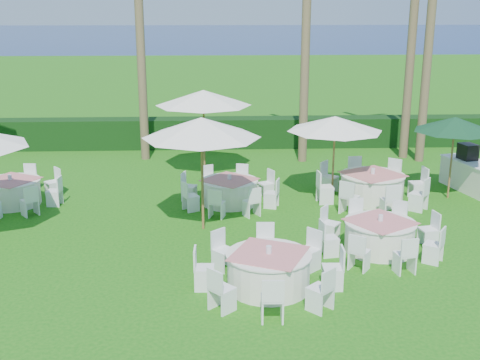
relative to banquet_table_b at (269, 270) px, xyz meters
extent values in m
plane|color=#145E10|center=(-1.42, 0.99, -0.41)|extent=(120.00, 120.00, 0.00)
cube|color=black|center=(-1.42, 12.99, 0.19)|extent=(34.00, 1.00, 1.20)
plane|color=#082352|center=(-1.42, 102.99, -0.41)|extent=(260.00, 260.00, 0.00)
cylinder|color=white|center=(0.00, 0.00, -0.04)|extent=(1.69, 1.69, 0.73)
cylinder|color=white|center=(0.00, 0.00, 0.34)|extent=(1.76, 1.76, 0.03)
cube|color=#CF7170|center=(0.00, 0.00, 0.36)|extent=(1.81, 1.81, 0.01)
cylinder|color=silver|center=(0.00, 0.00, 0.45)|extent=(0.12, 0.12, 0.16)
cube|color=white|center=(0.97, 0.90, 0.03)|extent=(0.58, 0.58, 0.88)
cube|color=white|center=(0.05, 1.32, 0.03)|extent=(0.43, 0.43, 0.88)
cube|color=white|center=(-0.90, 0.97, 0.03)|extent=(0.58, 0.58, 0.88)
cube|color=white|center=(-1.32, 0.05, 0.03)|extent=(0.43, 0.43, 0.88)
cube|color=white|center=(-0.97, -0.90, 0.03)|extent=(0.58, 0.58, 0.88)
cube|color=white|center=(-0.05, -1.32, 0.03)|extent=(0.43, 0.43, 0.88)
cube|color=white|center=(0.90, -0.97, 0.03)|extent=(0.58, 0.58, 0.88)
cube|color=white|center=(1.32, -0.05, 0.03)|extent=(0.43, 0.43, 0.88)
cylinder|color=white|center=(2.81, 1.86, -0.05)|extent=(1.62, 1.62, 0.70)
cylinder|color=white|center=(2.81, 1.86, 0.31)|extent=(1.69, 1.69, 0.03)
cube|color=#CF7170|center=(2.81, 1.86, 0.33)|extent=(1.81, 1.81, 0.01)
cylinder|color=silver|center=(2.81, 1.86, 0.42)|extent=(0.11, 0.11, 0.15)
cube|color=white|center=(4.06, 2.08, 0.02)|extent=(0.46, 0.46, 0.85)
cube|color=white|center=(3.54, 2.90, 0.02)|extent=(0.55, 0.55, 0.85)
cube|color=white|center=(2.59, 3.11, 0.02)|extent=(0.46, 0.46, 0.85)
cube|color=white|center=(1.77, 2.59, 0.02)|extent=(0.55, 0.55, 0.85)
cube|color=white|center=(1.56, 1.64, 0.02)|extent=(0.46, 0.46, 0.85)
cube|color=white|center=(2.08, 0.82, 0.02)|extent=(0.55, 0.55, 0.85)
cube|color=white|center=(3.03, 0.61, 0.02)|extent=(0.46, 0.46, 0.85)
cube|color=white|center=(3.85, 1.13, 0.02)|extent=(0.55, 0.55, 0.85)
cylinder|color=white|center=(-7.03, 5.77, -0.05)|extent=(1.64, 1.64, 0.71)
cylinder|color=white|center=(-7.03, 5.77, 0.31)|extent=(1.70, 1.70, 0.03)
cube|color=#CF7170|center=(-7.03, 5.77, 0.34)|extent=(1.79, 1.79, 0.01)
cylinder|color=silver|center=(-7.03, 5.77, 0.42)|extent=(0.11, 0.11, 0.15)
cube|color=white|center=(-6.04, 6.57, 0.02)|extent=(0.56, 0.56, 0.85)
cube|color=white|center=(-6.90, 7.04, 0.02)|extent=(0.44, 0.44, 0.85)
cube|color=white|center=(-6.23, 4.77, 0.02)|extent=(0.56, 0.56, 0.85)
cube|color=white|center=(-5.76, 5.64, 0.02)|extent=(0.44, 0.44, 0.85)
cylinder|color=white|center=(-0.65, 5.57, -0.06)|extent=(1.61, 1.61, 0.70)
cylinder|color=white|center=(-0.65, 5.57, 0.30)|extent=(1.68, 1.68, 0.03)
cube|color=#CF7170|center=(-0.65, 5.57, 0.33)|extent=(1.83, 1.83, 0.01)
cylinder|color=silver|center=(-0.65, 5.57, 0.41)|extent=(0.11, 0.11, 0.15)
cube|color=white|center=(0.47, 6.14, 0.01)|extent=(0.53, 0.53, 0.84)
cube|color=white|center=(-0.26, 6.77, 0.01)|extent=(0.49, 0.49, 0.84)
cube|color=white|center=(-1.22, 6.69, 0.01)|extent=(0.53, 0.53, 0.84)
cube|color=white|center=(-1.85, 5.95, 0.01)|extent=(0.49, 0.49, 0.84)
cube|color=white|center=(-1.77, 4.99, 0.01)|extent=(0.53, 0.53, 0.84)
cube|color=white|center=(-1.03, 4.37, 0.01)|extent=(0.49, 0.49, 0.84)
cube|color=white|center=(-0.07, 4.45, 0.01)|extent=(0.53, 0.53, 0.84)
cube|color=white|center=(0.55, 5.18, 0.01)|extent=(0.49, 0.49, 0.84)
cylinder|color=white|center=(3.60, 5.65, -0.01)|extent=(1.84, 1.84, 0.80)
cylinder|color=white|center=(3.60, 5.65, 0.40)|extent=(1.92, 1.92, 0.03)
cube|color=#CF7170|center=(3.60, 5.65, 0.43)|extent=(2.01, 2.01, 0.01)
cylinder|color=silver|center=(3.60, 5.65, 0.51)|extent=(0.13, 0.13, 0.17)
cube|color=white|center=(5.03, 5.78, 0.07)|extent=(0.49, 0.49, 0.96)
cube|color=white|center=(4.52, 6.75, 0.07)|extent=(0.63, 0.63, 0.96)
cube|color=white|center=(3.46, 7.08, 0.07)|extent=(0.49, 0.49, 0.96)
cube|color=white|center=(2.49, 6.56, 0.07)|extent=(0.63, 0.63, 0.96)
cube|color=white|center=(2.17, 5.51, 0.07)|extent=(0.49, 0.49, 0.96)
cube|color=white|center=(2.68, 4.54, 0.07)|extent=(0.63, 0.63, 0.96)
cube|color=white|center=(3.74, 4.21, 0.07)|extent=(0.49, 0.49, 0.96)
cube|color=white|center=(4.71, 4.73, 0.07)|extent=(0.63, 0.63, 0.96)
cylinder|color=brown|center=(-1.40, 3.51, 1.01)|extent=(0.07, 0.07, 2.84)
cone|color=white|center=(-1.40, 3.51, 2.29)|extent=(3.01, 3.01, 0.51)
sphere|color=brown|center=(-1.40, 3.51, 2.47)|extent=(0.11, 0.11, 0.11)
cylinder|color=brown|center=(-1.42, 8.72, 1.00)|extent=(0.07, 0.07, 2.82)
cone|color=white|center=(-1.42, 8.72, 2.27)|extent=(3.22, 3.22, 0.51)
sphere|color=brown|center=(-1.42, 8.72, 2.45)|extent=(0.11, 0.11, 0.11)
cylinder|color=brown|center=(2.46, 5.91, 0.81)|extent=(0.06, 0.06, 2.42)
cone|color=white|center=(2.46, 5.91, 1.90)|extent=(2.82, 2.82, 0.44)
sphere|color=brown|center=(2.46, 5.91, 2.05)|extent=(0.10, 0.10, 0.10)
cylinder|color=brown|center=(6.00, 5.82, 0.79)|extent=(0.06, 0.06, 2.39)
cone|color=#103C20|center=(6.00, 5.82, 1.87)|extent=(2.40, 2.40, 0.43)
sphere|color=brown|center=(6.00, 5.82, 2.02)|extent=(0.10, 0.10, 0.10)
cube|color=black|center=(6.92, 6.84, 0.78)|extent=(0.57, 0.64, 0.50)
cylinder|color=brown|center=(-3.70, 11.11, 3.82)|extent=(0.32, 0.32, 8.44)
cylinder|color=brown|center=(2.23, 10.54, 5.03)|extent=(0.32, 0.32, 10.87)
cylinder|color=brown|center=(6.63, 10.36, 4.07)|extent=(0.32, 0.32, 8.96)
cylinder|color=brown|center=(6.19, 10.93, 5.05)|extent=(0.32, 0.32, 10.92)
camera|label=1|loc=(-1.09, -11.29, 5.21)|focal=45.00mm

